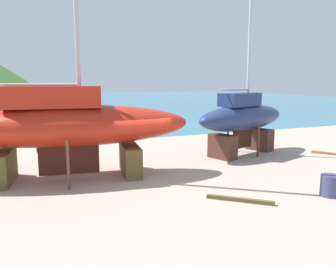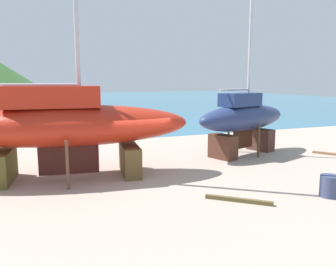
{
  "view_description": "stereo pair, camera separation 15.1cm",
  "coord_description": "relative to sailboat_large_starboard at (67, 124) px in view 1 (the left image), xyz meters",
  "views": [
    {
      "loc": [
        -4.21,
        -13.59,
        4.04
      ],
      "look_at": [
        1.85,
        1.25,
        1.55
      ],
      "focal_mm": 36.0,
      "sensor_mm": 36.0,
      "label": 1
    },
    {
      "loc": [
        -4.07,
        -13.65,
        4.04
      ],
      "look_at": [
        1.85,
        1.25,
        1.55
      ],
      "focal_mm": 36.0,
      "sensor_mm": 36.0,
      "label": 2
    }
  ],
  "objects": [
    {
      "name": "worker",
      "position": [
        -1.0,
        6.06,
        -1.37
      ],
      "size": [
        0.46,
        0.28,
        1.73
      ],
      "rotation": [
        0.0,
        0.0,
        1.65
      ],
      "color": "#377C51",
      "rests_on": "ground"
    },
    {
      "name": "sea_water",
      "position": [
        2.9,
        56.07,
        -2.27
      ],
      "size": [
        132.87,
        95.75,
        0.01
      ],
      "primitive_type": "cube",
      "color": "teal",
      "rests_on": "ground"
    },
    {
      "name": "sailboat_large_starboard",
      "position": [
        0.0,
        0.0,
        0.0
      ],
      "size": [
        10.5,
        4.19,
        18.06
      ],
      "rotation": [
        0.0,
        0.0,
        -0.13
      ],
      "color": "brown",
      "rests_on": "ground"
    },
    {
      "name": "sailboat_far_slipway",
      "position": [
        9.42,
        1.19,
        -0.27
      ],
      "size": [
        6.95,
        3.9,
        11.34
      ],
      "rotation": [
        0.0,
        0.0,
        0.32
      ],
      "color": "#502F28",
      "rests_on": "ground"
    },
    {
      "name": "barrel_ochre",
      "position": [
        8.31,
        -5.82,
        -1.89
      ],
      "size": [
        0.88,
        0.88,
        0.77
      ],
      "primitive_type": "cylinder",
      "rotation": [
        0.0,
        0.0,
        2.0
      ],
      "color": "#3C4569",
      "rests_on": "ground"
    },
    {
      "name": "timber_plank_near",
      "position": [
        5.04,
        -5.1,
        -2.21
      ],
      "size": [
        1.8,
        1.61,
        0.13
      ],
      "primitive_type": "cube",
      "rotation": [
        0.0,
        0.0,
        2.42
      ],
      "color": "brown",
      "rests_on": "ground"
    },
    {
      "name": "ground_plane",
      "position": [
        2.9,
        -4.73,
        -2.27
      ],
      "size": [
        51.68,
        51.68,
        0.0
      ],
      "primitive_type": "plane",
      "color": "tan"
    }
  ]
}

